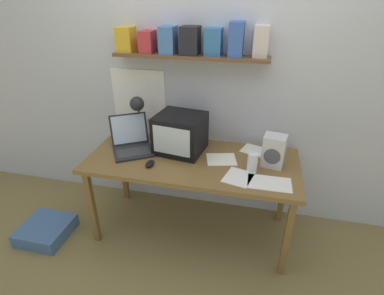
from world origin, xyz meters
name	(u,v)px	position (x,y,z in m)	size (l,w,h in m)	color
ground_plane	(192,229)	(0.00, 0.00, 0.00)	(12.00, 12.00, 0.00)	olive
back_wall	(204,71)	(0.00, 0.45, 1.31)	(5.60, 0.24, 2.60)	silver
corner_desk	(192,165)	(0.00, 0.00, 0.66)	(1.64, 0.73, 0.73)	brown
crt_monitor	(180,133)	(-0.12, 0.11, 0.88)	(0.41, 0.39, 0.31)	black
laptop	(131,142)	(-0.52, 0.05, 0.79)	(0.44, 0.45, 0.27)	#232326
desk_lamp	(138,109)	(-0.51, 0.19, 1.03)	(0.14, 0.19, 0.41)	#232326
juice_glass	(252,163)	(0.46, -0.07, 0.79)	(0.08, 0.08, 0.14)	white
space_heater	(274,151)	(0.61, 0.04, 0.85)	(0.18, 0.16, 0.24)	silver
computer_mouse	(150,164)	(-0.29, -0.17, 0.74)	(0.06, 0.11, 0.03)	black
open_notebook	(259,151)	(0.51, 0.24, 0.73)	(0.32, 0.25, 0.00)	white
loose_paper_near_monitor	(238,177)	(0.38, -0.18, 0.73)	(0.23, 0.26, 0.00)	white
printed_handout	(269,183)	(0.59, -0.21, 0.73)	(0.30, 0.19, 0.00)	white
loose_paper_near_laptop	(221,159)	(0.23, 0.04, 0.73)	(0.26, 0.24, 0.00)	white
floor_cushion	(46,230)	(-1.21, -0.36, 0.06)	(0.39, 0.39, 0.12)	#45699D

